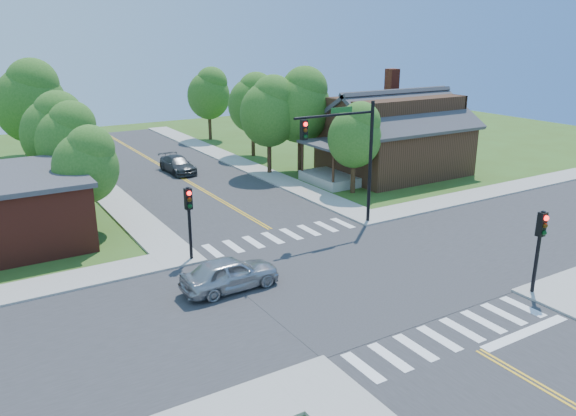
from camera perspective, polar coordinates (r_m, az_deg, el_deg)
ground at (r=26.50m, az=6.32°, el=-6.92°), size 100.00×100.00×0.00m
road_ns at (r=26.49m, az=6.32°, el=-6.88°), size 10.00×90.00×0.04m
road_ew at (r=26.49m, az=6.32°, el=-6.87°), size 90.00×10.00×0.04m
intersection_patch at (r=26.50m, az=6.32°, el=-6.92°), size 10.20×10.20×0.06m
sidewalk_ne at (r=47.68m, az=9.87°, el=4.12°), size 40.00×40.00×0.14m
crosswalk_north at (r=31.22m, az=-0.62°, el=-2.85°), size 8.85×2.00×0.01m
crosswalk_south at (r=22.46m, az=16.20°, el=-12.19°), size 8.85×2.00×0.01m
centerline at (r=26.48m, az=6.32°, el=-6.83°), size 0.30×90.00×0.01m
stop_bar at (r=23.52m, az=22.98°, el=-11.66°), size 4.60×0.45×0.09m
signal_mast_ne at (r=31.55m, az=6.08°, el=6.34°), size 5.30×0.42×7.20m
signal_pole_se at (r=25.86m, az=24.25°, el=-2.70°), size 0.34×0.42×3.80m
signal_pole_nw at (r=27.52m, az=-10.02°, el=-0.21°), size 0.34×0.42×3.80m
house_ne at (r=45.42m, az=10.71°, el=7.61°), size 13.05×8.80×7.11m
tree_e_a at (r=39.07m, az=6.93°, el=7.50°), size 3.77×3.58×6.41m
tree_e_b at (r=44.79m, az=1.35°, el=10.58°), size 4.94×4.69×8.39m
tree_e_c at (r=51.00m, az=-3.53°, el=10.76°), size 4.43×4.21×7.53m
tree_e_d at (r=59.49m, az=-7.98°, el=11.57°), size 4.41×4.19×7.50m
tree_w_a at (r=32.87m, az=-19.74°, el=4.34°), size 3.59×3.41×6.11m
tree_w_b at (r=39.80m, az=-22.50°, el=7.37°), size 4.31×4.10×7.33m
tree_w_c at (r=47.76m, az=-24.64°, el=9.98°), size 5.32×5.06×9.05m
tree_w_d at (r=56.68m, az=-25.39°, el=8.88°), size 3.62×3.44×6.15m
tree_house at (r=44.08m, az=-1.83°, el=9.95°), size 4.58×4.35×7.79m
tree_bldg at (r=38.34m, az=-21.33°, el=6.66°), size 4.01×3.81×6.83m
car_silver at (r=24.88m, az=-5.92°, el=-6.70°), size 1.95×4.45×1.49m
car_dgrey at (r=46.00m, az=-11.15°, el=4.30°), size 2.10×4.60×1.30m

